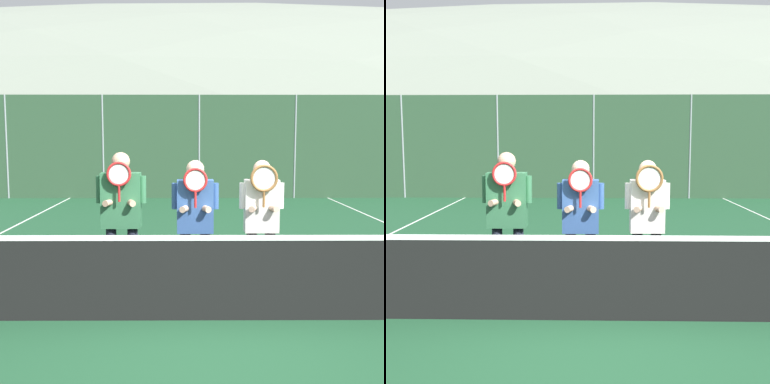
% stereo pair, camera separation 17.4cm
% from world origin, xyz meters
% --- Properties ---
extents(ground_plane, '(120.00, 120.00, 0.00)m').
position_xyz_m(ground_plane, '(0.00, 0.00, 0.00)').
color(ground_plane, '#1E4C2D').
extents(hill_distant, '(137.47, 76.37, 26.73)m').
position_xyz_m(hill_distant, '(0.00, 50.06, 0.00)').
color(hill_distant, gray).
rests_on(hill_distant, ground_plane).
extents(clubhouse_building, '(16.71, 5.50, 3.18)m').
position_xyz_m(clubhouse_building, '(-0.32, 18.01, 1.61)').
color(clubhouse_building, beige).
rests_on(clubhouse_building, ground_plane).
extents(fence_back, '(18.91, 0.06, 3.37)m').
position_xyz_m(fence_back, '(0.00, 10.70, 1.68)').
color(fence_back, gray).
rests_on(fence_back, ground_plane).
extents(tennis_net, '(11.47, 0.09, 1.04)m').
position_xyz_m(tennis_net, '(0.00, 0.00, 0.49)').
color(tennis_net, gray).
rests_on(tennis_net, ground_plane).
extents(player_leftmost, '(0.62, 0.34, 1.81)m').
position_xyz_m(player_leftmost, '(-1.17, 0.86, 1.09)').
color(player_leftmost, '#232838').
rests_on(player_leftmost, ground_plane).
extents(player_center_left, '(0.58, 0.34, 1.72)m').
position_xyz_m(player_center_left, '(-0.25, 0.77, 1.02)').
color(player_center_left, '#232838').
rests_on(player_center_left, ground_plane).
extents(player_center_right, '(0.55, 0.34, 1.71)m').
position_xyz_m(player_center_right, '(0.57, 0.80, 1.02)').
color(player_center_right, black).
rests_on(player_center_right, ground_plane).
extents(car_far_left, '(4.29, 2.01, 1.72)m').
position_xyz_m(car_far_left, '(-5.91, 13.48, 0.88)').
color(car_far_left, maroon).
rests_on(car_far_left, ground_plane).
extents(car_left_of_center, '(4.79, 2.01, 1.77)m').
position_xyz_m(car_left_of_center, '(-0.76, 13.66, 0.91)').
color(car_left_of_center, navy).
rests_on(car_left_of_center, ground_plane).
extents(car_center, '(4.64, 2.09, 1.86)m').
position_xyz_m(car_center, '(4.56, 13.58, 0.94)').
color(car_center, '#B2B7BC').
rests_on(car_center, ground_plane).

